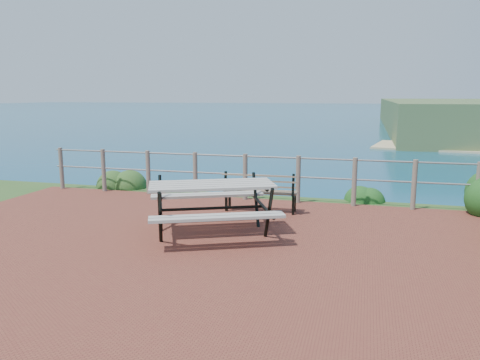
# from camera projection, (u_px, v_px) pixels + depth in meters

# --- Properties ---
(ground) EXTENTS (10.00, 7.00, 0.12)m
(ground) POSITION_uv_depth(u_px,v_px,m) (189.00, 248.00, 7.03)
(ground) COLOR brown
(ground) RESTS_ON ground
(ocean) EXTENTS (1200.00, 1200.00, 0.00)m
(ocean) POSITION_uv_depth(u_px,v_px,m) (362.00, 100.00, 196.90)
(ocean) COLOR #136273
(ocean) RESTS_ON ground
(safety_railing) EXTENTS (9.40, 0.10, 1.00)m
(safety_railing) POSITION_uv_depth(u_px,v_px,m) (245.00, 174.00, 10.11)
(safety_railing) COLOR #6B5B4C
(safety_railing) RESTS_ON ground
(picnic_table) EXTENTS (2.15, 1.60, 0.84)m
(picnic_table) POSITION_uv_depth(u_px,v_px,m) (212.00, 203.00, 7.59)
(picnic_table) COLOR #A59F94
(picnic_table) RESTS_ON ground
(park_bench) EXTENTS (1.43, 0.40, 0.80)m
(park_bench) POSITION_uv_depth(u_px,v_px,m) (261.00, 186.00, 9.09)
(park_bench) COLOR brown
(park_bench) RESTS_ON ground
(shrub_lip_west) EXTENTS (0.85, 0.85, 0.62)m
(shrub_lip_west) POSITION_uv_depth(u_px,v_px,m) (122.00, 186.00, 11.77)
(shrub_lip_west) COLOR #2C521F
(shrub_lip_west) RESTS_ON ground
(shrub_lip_east) EXTENTS (0.69, 0.69, 0.40)m
(shrub_lip_east) POSITION_uv_depth(u_px,v_px,m) (362.00, 199.00, 10.38)
(shrub_lip_east) COLOR #144316
(shrub_lip_east) RESTS_ON ground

